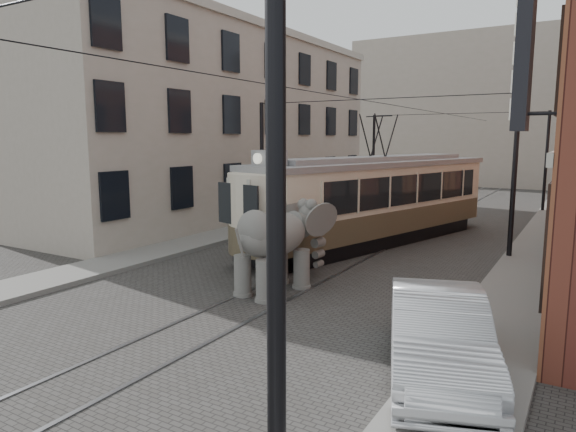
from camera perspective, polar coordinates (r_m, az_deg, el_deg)
The scene contains 10 objects.
ground at distance 16.34m, azimuth 1.90°, elevation -6.90°, with size 120.00×120.00×0.00m, color #3E3C39.
tram_rails at distance 16.33m, azimuth 1.90°, elevation -6.86°, with size 1.54×80.00×0.02m, color slate, non-canonical shape.
sidewalk_right at distance 14.53m, azimuth 23.39°, elevation -9.29°, with size 2.00×60.00×0.15m, color slate.
sidewalk_left at distance 20.18m, azimuth -14.53°, elevation -3.96°, with size 2.00×60.00×0.15m, color slate.
stucco_building at distance 30.20m, azimuth -7.34°, elevation 9.73°, with size 7.00×24.00×10.00m, color #A09585.
distant_block at distance 54.39m, azimuth 23.12°, elevation 10.70°, with size 28.00×10.00×14.00m, color #A09585.
catenary at distance 20.39m, azimuth 8.27°, elevation 4.67°, with size 11.00×30.20×6.00m, color black, non-canonical shape.
tram at distance 21.57m, azimuth 9.91°, elevation 3.95°, with size 2.77×13.43×5.33m, color beige, non-canonical shape.
elephant at distance 14.59m, azimuth -1.71°, elevation -3.57°, with size 2.32×4.21×2.58m, color #64615D, non-canonical shape.
parked_car at distance 10.06m, azimuth 16.37°, elevation -12.56°, with size 1.69×4.81×1.59m, color #B5B6BA.
Camera 1 is at (7.58, -13.80, 4.36)m, focal length 31.90 mm.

